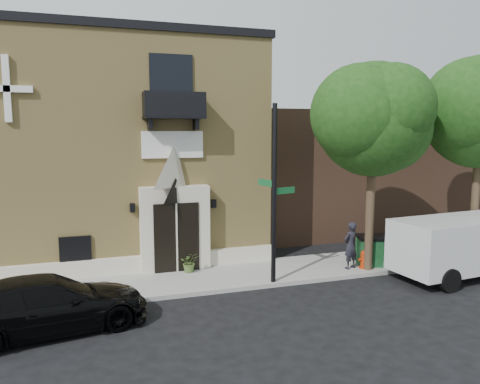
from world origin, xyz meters
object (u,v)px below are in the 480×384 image
at_px(black_sedan, 48,304).
at_px(fire_hydrant, 363,259).
at_px(pedestrian_near, 351,245).
at_px(street_sign, 274,194).
at_px(dumpster, 380,250).
at_px(cargo_van, 467,244).

relative_size(black_sedan, fire_hydrant, 7.59).
xyz_separation_m(black_sedan, fire_hydrant, (11.14, 1.98, -0.28)).
xyz_separation_m(black_sedan, pedestrian_near, (10.63, 2.12, 0.29)).
bearing_deg(street_sign, black_sedan, 177.18).
bearing_deg(dumpster, cargo_van, -19.22).
bearing_deg(pedestrian_near, fire_hydrant, 145.40).
height_order(street_sign, fire_hydrant, street_sign).
height_order(black_sedan, dumpster, black_sedan).
bearing_deg(dumpster, pedestrian_near, -156.77).
bearing_deg(cargo_van, dumpster, 136.51).
bearing_deg(fire_hydrant, dumpster, 14.87).
distance_m(dumpster, pedestrian_near, 1.45).
bearing_deg(dumpster, street_sign, -153.61).
relative_size(fire_hydrant, pedestrian_near, 0.38).
bearing_deg(fire_hydrant, pedestrian_near, 164.67).
relative_size(fire_hydrant, dumpster, 0.35).
distance_m(black_sedan, pedestrian_near, 10.85).
height_order(cargo_van, pedestrian_near, cargo_van).
relative_size(cargo_van, fire_hydrant, 8.09).
xyz_separation_m(cargo_van, street_sign, (-7.23, 1.30, 2.02)).
bearing_deg(cargo_van, pedestrian_near, 149.52).
bearing_deg(street_sign, fire_hydrant, -9.82).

